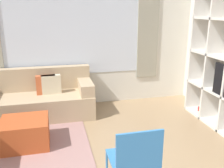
# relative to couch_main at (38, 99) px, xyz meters

# --- Properties ---
(wall_back) EXTENTS (6.09, 0.11, 2.70)m
(wall_back) POSITION_rel_couch_main_xyz_m (0.72, 0.45, 1.04)
(wall_back) COLOR silver
(wall_back) RESTS_ON ground_plane
(area_rug) EXTENTS (2.35, 1.92, 0.01)m
(area_rug) POSITION_rel_couch_main_xyz_m (-0.43, -1.01, -0.31)
(area_rug) COLOR gray
(area_rug) RESTS_ON ground_plane
(couch_main) EXTENTS (1.99, 0.83, 0.85)m
(couch_main) POSITION_rel_couch_main_xyz_m (0.00, 0.00, 0.00)
(couch_main) COLOR tan
(couch_main) RESTS_ON ground_plane
(ottoman) EXTENTS (0.66, 0.58, 0.40)m
(ottoman) POSITION_rel_couch_main_xyz_m (-0.14, -1.05, -0.12)
(ottoman) COLOR #B74C23
(ottoman) RESTS_ON ground_plane
(folding_chair) EXTENTS (0.44, 0.46, 0.86)m
(folding_chair) POSITION_rel_couch_main_xyz_m (1.01, -2.49, 0.20)
(folding_chair) COLOR #3375B7
(folding_chair) RESTS_ON ground_plane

